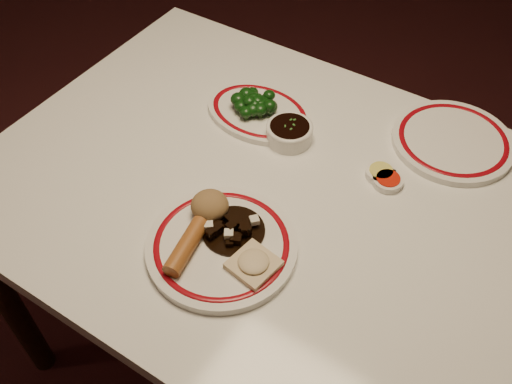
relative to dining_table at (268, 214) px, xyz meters
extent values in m
plane|color=black|center=(0.00, 0.00, -0.66)|extent=(7.00, 7.00, 0.00)
cube|color=white|center=(0.00, 0.00, 0.07)|extent=(1.20, 0.90, 0.04)
cylinder|color=black|center=(-0.54, -0.39, -0.30)|extent=(0.06, 0.06, 0.71)
cylinder|color=black|center=(-0.54, 0.39, -0.30)|extent=(0.06, 0.06, 0.71)
cylinder|color=white|center=(0.01, -0.19, 0.10)|extent=(0.34, 0.34, 0.02)
torus|color=maroon|center=(0.01, -0.19, 0.11)|extent=(0.29, 0.29, 0.00)
ellipsoid|color=olive|center=(-0.05, -0.14, 0.14)|extent=(0.07, 0.07, 0.05)
cylinder|color=#9F5B27|center=(-0.03, -0.24, 0.13)|extent=(0.06, 0.13, 0.03)
cube|color=beige|center=(0.09, -0.20, 0.12)|extent=(0.09, 0.09, 0.01)
ellipsoid|color=beige|center=(0.09, -0.20, 0.13)|extent=(0.06, 0.06, 0.02)
cylinder|color=black|center=(0.01, -0.15, 0.11)|extent=(0.12, 0.12, 0.00)
cube|color=black|center=(0.03, -0.17, 0.12)|extent=(0.03, 0.03, 0.02)
cube|color=black|center=(0.00, -0.14, 0.13)|extent=(0.02, 0.02, 0.02)
cube|color=black|center=(0.01, -0.14, 0.13)|extent=(0.03, 0.03, 0.02)
cube|color=black|center=(0.03, -0.12, 0.12)|extent=(0.02, 0.02, 0.02)
cube|color=black|center=(0.03, -0.18, 0.12)|extent=(0.02, 0.02, 0.01)
cube|color=black|center=(0.01, -0.16, 0.13)|extent=(0.02, 0.02, 0.02)
cube|color=black|center=(-0.03, -0.14, 0.12)|extent=(0.02, 0.02, 0.02)
cube|color=black|center=(-0.01, -0.17, 0.12)|extent=(0.03, 0.03, 0.02)
cube|color=black|center=(0.04, -0.14, 0.13)|extent=(0.03, 0.03, 0.02)
cube|color=black|center=(-0.01, -0.17, 0.12)|extent=(0.03, 0.03, 0.02)
cube|color=black|center=(0.04, -0.15, 0.13)|extent=(0.02, 0.02, 0.02)
cube|color=black|center=(-0.01, -0.19, 0.13)|extent=(0.02, 0.02, 0.02)
cube|color=black|center=(0.01, -0.15, 0.13)|extent=(0.02, 0.02, 0.02)
cube|color=beige|center=(0.04, -0.12, 0.13)|extent=(0.02, 0.02, 0.01)
cube|color=beige|center=(-0.02, -0.18, 0.13)|extent=(0.02, 0.02, 0.01)
cube|color=beige|center=(0.02, -0.17, 0.13)|extent=(0.02, 0.02, 0.01)
torus|color=maroon|center=(-0.14, 0.18, 0.11)|extent=(0.23, 0.23, 0.00)
cylinder|color=#23471C|center=(-0.18, 0.16, 0.11)|extent=(0.01, 0.01, 0.02)
ellipsoid|color=#0E370D|center=(-0.18, 0.16, 0.13)|extent=(0.04, 0.04, 0.03)
cylinder|color=#23471C|center=(-0.17, 0.19, 0.11)|extent=(0.01, 0.01, 0.01)
ellipsoid|color=#0E370D|center=(-0.17, 0.19, 0.13)|extent=(0.03, 0.03, 0.03)
cylinder|color=#23471C|center=(-0.13, 0.20, 0.11)|extent=(0.01, 0.01, 0.01)
ellipsoid|color=#0E370D|center=(-0.13, 0.20, 0.13)|extent=(0.03, 0.03, 0.02)
cylinder|color=#23471C|center=(-0.15, 0.17, 0.11)|extent=(0.01, 0.01, 0.01)
ellipsoid|color=#0E370D|center=(-0.15, 0.17, 0.13)|extent=(0.04, 0.04, 0.03)
cylinder|color=#23471C|center=(-0.11, 0.18, 0.11)|extent=(0.01, 0.01, 0.01)
ellipsoid|color=#0E370D|center=(-0.11, 0.18, 0.13)|extent=(0.04, 0.04, 0.03)
cylinder|color=#23471C|center=(-0.19, 0.17, 0.11)|extent=(0.01, 0.01, 0.01)
ellipsoid|color=#0E370D|center=(-0.19, 0.17, 0.13)|extent=(0.03, 0.03, 0.02)
cylinder|color=#23471C|center=(-0.16, 0.16, 0.11)|extent=(0.01, 0.01, 0.01)
ellipsoid|color=#0E370D|center=(-0.16, 0.16, 0.12)|extent=(0.03, 0.03, 0.02)
cylinder|color=#23471C|center=(-0.17, 0.15, 0.11)|extent=(0.01, 0.01, 0.01)
ellipsoid|color=#0E370D|center=(-0.17, 0.15, 0.13)|extent=(0.03, 0.03, 0.03)
cylinder|color=#23471C|center=(-0.15, 0.18, 0.11)|extent=(0.01, 0.01, 0.02)
ellipsoid|color=#0E370D|center=(-0.15, 0.18, 0.13)|extent=(0.04, 0.04, 0.03)
cylinder|color=#23471C|center=(-0.14, 0.16, 0.11)|extent=(0.01, 0.01, 0.01)
ellipsoid|color=#0E370D|center=(-0.14, 0.16, 0.13)|extent=(0.04, 0.04, 0.03)
cylinder|color=#23471C|center=(-0.17, 0.21, 0.11)|extent=(0.01, 0.01, 0.01)
ellipsoid|color=#0E370D|center=(-0.17, 0.21, 0.13)|extent=(0.03, 0.03, 0.02)
cylinder|color=#23471C|center=(-0.12, 0.16, 0.11)|extent=(0.01, 0.01, 0.01)
ellipsoid|color=#0E370D|center=(-0.12, 0.16, 0.13)|extent=(0.03, 0.03, 0.03)
cylinder|color=#23471C|center=(-0.17, 0.18, 0.11)|extent=(0.01, 0.01, 0.01)
ellipsoid|color=#0E370D|center=(-0.17, 0.18, 0.12)|extent=(0.03, 0.03, 0.03)
cylinder|color=#23471C|center=(-0.14, 0.15, 0.11)|extent=(0.01, 0.01, 0.01)
ellipsoid|color=#0E370D|center=(-0.14, 0.15, 0.13)|extent=(0.04, 0.04, 0.03)
cylinder|color=#23471C|center=(-0.13, 0.18, 0.11)|extent=(0.01, 0.01, 0.01)
ellipsoid|color=#0E370D|center=(-0.13, 0.18, 0.13)|extent=(0.04, 0.04, 0.03)
cylinder|color=#23471C|center=(-0.13, 0.17, 0.11)|extent=(0.01, 0.01, 0.01)
ellipsoid|color=#0E370D|center=(-0.13, 0.17, 0.13)|extent=(0.04, 0.04, 0.03)
cylinder|color=#23471C|center=(-0.18, 0.19, 0.11)|extent=(0.01, 0.01, 0.01)
ellipsoid|color=#0E370D|center=(-0.18, 0.19, 0.13)|extent=(0.03, 0.03, 0.03)
cylinder|color=#23471C|center=(-0.15, 0.14, 0.11)|extent=(0.01, 0.01, 0.01)
ellipsoid|color=#0E370D|center=(-0.15, 0.14, 0.13)|extent=(0.03, 0.03, 0.02)
ellipsoid|color=#0E370D|center=(-0.15, 0.16, 0.14)|extent=(0.03, 0.03, 0.02)
ellipsoid|color=#0E370D|center=(-0.13, 0.21, 0.14)|extent=(0.03, 0.03, 0.02)
ellipsoid|color=#0E370D|center=(-0.14, 0.19, 0.14)|extent=(0.02, 0.02, 0.02)
ellipsoid|color=#0E370D|center=(-0.14, 0.17, 0.14)|extent=(0.03, 0.03, 0.03)
ellipsoid|color=#0E370D|center=(-0.14, 0.18, 0.14)|extent=(0.03, 0.03, 0.02)
ellipsoid|color=#0E370D|center=(-0.14, 0.16, 0.14)|extent=(0.03, 0.03, 0.02)
ellipsoid|color=#0E370D|center=(-0.15, 0.18, 0.14)|extent=(0.03, 0.03, 0.03)
ellipsoid|color=#0E370D|center=(-0.11, 0.18, 0.14)|extent=(0.03, 0.03, 0.02)
cylinder|color=white|center=(-0.03, 0.14, 0.11)|extent=(0.10, 0.10, 0.04)
cylinder|color=black|center=(-0.03, 0.14, 0.13)|extent=(0.09, 0.09, 0.00)
cylinder|color=white|center=(0.21, 0.14, 0.10)|extent=(0.06, 0.06, 0.02)
cylinder|color=#B71A0B|center=(0.21, 0.14, 0.11)|extent=(0.05, 0.05, 0.00)
cylinder|color=white|center=(0.18, 0.15, 0.10)|extent=(0.06, 0.06, 0.02)
cylinder|color=#D6CF58|center=(0.18, 0.15, 0.11)|extent=(0.05, 0.05, 0.00)
cylinder|color=white|center=(0.28, 0.33, 0.10)|extent=(0.31, 0.31, 0.02)
torus|color=maroon|center=(0.28, 0.33, 0.11)|extent=(0.27, 0.27, 0.00)
camera|label=1|loc=(0.41, -0.69, 0.97)|focal=40.00mm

